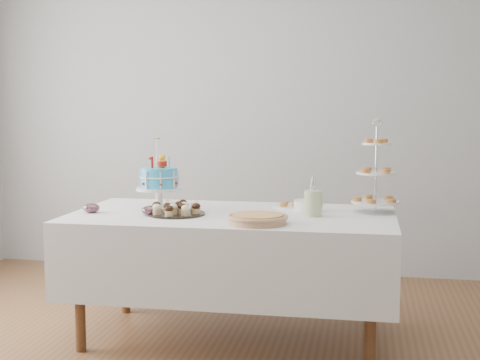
% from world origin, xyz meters
% --- Properties ---
extents(floor, '(5.00, 5.00, 0.00)m').
position_xyz_m(floor, '(0.00, 0.00, 0.00)').
color(floor, brown).
rests_on(floor, ground).
extents(walls, '(5.04, 4.04, 2.70)m').
position_xyz_m(walls, '(0.00, 0.00, 1.35)').
color(walls, '#AAADB0').
rests_on(walls, floor).
extents(table, '(1.92, 1.02, 0.77)m').
position_xyz_m(table, '(0.00, 0.30, 0.54)').
color(table, silver).
rests_on(table, floor).
extents(birthday_cake, '(0.29, 0.29, 0.44)m').
position_xyz_m(birthday_cake, '(-0.48, 0.39, 0.89)').
color(birthday_cake, white).
rests_on(birthday_cake, table).
extents(cupcake_tray, '(0.34, 0.34, 0.08)m').
position_xyz_m(cupcake_tray, '(-0.32, 0.19, 0.81)').
color(cupcake_tray, black).
rests_on(cupcake_tray, table).
extents(pie, '(0.33, 0.33, 0.05)m').
position_xyz_m(pie, '(0.20, -0.02, 0.80)').
color(pie, tan).
rests_on(pie, table).
extents(tiered_stand, '(0.29, 0.29, 0.56)m').
position_xyz_m(tiered_stand, '(0.84, 0.51, 1.01)').
color(tiered_stand, silver).
rests_on(tiered_stand, table).
extents(plate_stack, '(0.17, 0.17, 0.07)m').
position_xyz_m(plate_stack, '(0.43, 0.48, 0.80)').
color(plate_stack, white).
rests_on(plate_stack, table).
extents(pastry_plate, '(0.23, 0.23, 0.03)m').
position_xyz_m(pastry_plate, '(0.33, 0.60, 0.78)').
color(pastry_plate, white).
rests_on(pastry_plate, table).
extents(jam_bowl_a, '(0.10, 0.10, 0.06)m').
position_xyz_m(jam_bowl_a, '(-0.84, 0.17, 0.80)').
color(jam_bowl_a, silver).
rests_on(jam_bowl_a, table).
extents(jam_bowl_b, '(0.10, 0.10, 0.06)m').
position_xyz_m(jam_bowl_b, '(-0.46, 0.14, 0.80)').
color(jam_bowl_b, silver).
rests_on(jam_bowl_b, table).
extents(utensil_pitcher, '(0.11, 0.10, 0.23)m').
position_xyz_m(utensil_pitcher, '(0.48, 0.29, 0.85)').
color(utensil_pitcher, beige).
rests_on(utensil_pitcher, table).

